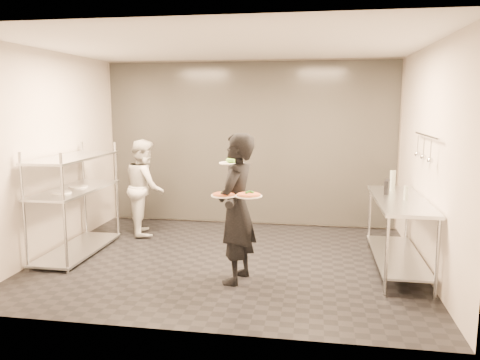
% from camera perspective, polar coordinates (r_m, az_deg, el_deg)
% --- Properties ---
extents(room_shell, '(5.00, 4.00, 2.80)m').
position_cam_1_polar(room_shell, '(7.21, 0.17, 3.91)').
color(room_shell, black).
rests_on(room_shell, ground).
extents(pass_rack, '(0.60, 1.60, 1.50)m').
position_cam_1_polar(pass_rack, '(6.88, -19.46, -2.21)').
color(pass_rack, '#B0B3B7').
rests_on(pass_rack, ground).
extents(prep_counter, '(0.60, 1.80, 0.92)m').
position_cam_1_polar(prep_counter, '(6.17, 18.82, -4.83)').
color(prep_counter, '#B0B3B7').
rests_on(prep_counter, ground).
extents(utensil_rail, '(0.07, 1.20, 0.31)m').
position_cam_1_polar(utensil_rail, '(6.07, 21.58, 3.61)').
color(utensil_rail, '#B0B3B7').
rests_on(utensil_rail, room_shell).
extents(waiter, '(0.54, 0.71, 1.75)m').
position_cam_1_polar(waiter, '(5.42, -0.43, -3.52)').
color(waiter, black).
rests_on(waiter, ground).
extents(chef, '(0.82, 0.91, 1.52)m').
position_cam_1_polar(chef, '(7.62, -11.52, -0.83)').
color(chef, beige).
rests_on(chef, ground).
extents(pizza_plate_near, '(0.29, 0.29, 0.05)m').
position_cam_1_polar(pizza_plate_near, '(5.25, -1.99, -1.80)').
color(pizza_plate_near, white).
rests_on(pizza_plate_near, waiter).
extents(pizza_plate_far, '(0.30, 0.30, 0.05)m').
position_cam_1_polar(pizza_plate_far, '(5.18, 1.06, -1.85)').
color(pizza_plate_far, white).
rests_on(pizza_plate_far, waiter).
extents(salad_plate, '(0.30, 0.30, 0.07)m').
position_cam_1_polar(salad_plate, '(5.68, -1.04, 2.26)').
color(salad_plate, white).
rests_on(salad_plate, waiter).
extents(pos_monitor, '(0.11, 0.25, 0.18)m').
position_cam_1_polar(pos_monitor, '(6.38, 17.48, -0.79)').
color(pos_monitor, black).
rests_on(pos_monitor, prep_counter).
extents(bottle_green, '(0.08, 0.08, 0.27)m').
position_cam_1_polar(bottle_green, '(6.61, 18.10, -0.06)').
color(bottle_green, gray).
rests_on(bottle_green, prep_counter).
extents(bottle_clear, '(0.05, 0.05, 0.17)m').
position_cam_1_polar(bottle_clear, '(6.01, 19.57, -1.51)').
color(bottle_clear, gray).
rests_on(bottle_clear, prep_counter).
extents(bottle_dark, '(0.06, 0.06, 0.19)m').
position_cam_1_polar(bottle_dark, '(6.87, 18.01, -0.06)').
color(bottle_dark, black).
rests_on(bottle_dark, prep_counter).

